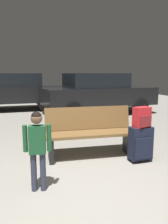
{
  "coord_description": "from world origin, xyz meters",
  "views": [
    {
      "loc": [
        -0.81,
        -2.22,
        1.48
      ],
      "look_at": [
        0.21,
        1.3,
        0.85
      ],
      "focal_mm": 35.37,
      "sensor_mm": 36.0,
      "label": 1
    }
  ],
  "objects": [
    {
      "name": "backpack_bright",
      "position": [
        1.12,
        0.97,
        0.77
      ],
      "size": [
        0.31,
        0.24,
        0.34
      ],
      "color": "red",
      "rests_on": "suitcase"
    },
    {
      "name": "parked_car_near",
      "position": [
        1.98,
        5.54,
        0.81
      ],
      "size": [
        4.24,
        2.09,
        1.51
      ],
      "color": "black",
      "rests_on": "ground_plane"
    },
    {
      "name": "child",
      "position": [
        -0.63,
        0.48,
        0.64
      ],
      "size": [
        0.35,
        0.22,
        1.03
      ],
      "color": "#33384C",
      "rests_on": "ground_plane"
    },
    {
      "name": "parked_car_far",
      "position": [
        -1.12,
        7.4,
        0.81
      ],
      "size": [
        4.11,
        1.83,
        1.51
      ],
      "color": "black",
      "rests_on": "ground_plane"
    },
    {
      "name": "bench",
      "position": [
        0.37,
        1.46,
        0.44
      ],
      "size": [
        1.63,
        0.63,
        0.89
      ],
      "color": "brown",
      "rests_on": "ground_plane"
    },
    {
      "name": "ground_plane",
      "position": [
        0.0,
        4.0,
        -0.05
      ],
      "size": [
        18.0,
        18.0,
        0.1
      ],
      "primitive_type": "cube",
      "color": "gray"
    },
    {
      "name": "suitcase",
      "position": [
        1.12,
        0.97,
        0.32
      ],
      "size": [
        0.38,
        0.24,
        0.6
      ],
      "color": "#191E33",
      "rests_on": "ground_plane"
    }
  ]
}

